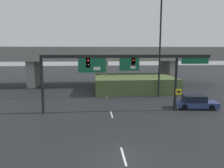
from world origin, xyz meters
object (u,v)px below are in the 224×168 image
Objects in this scene: signal_gantry at (122,65)px; speed_limit_sign at (178,97)px; highway_light_pole_near at (161,28)px; parked_sedan_near_right at (195,102)px.

signal_gantry reaches higher than speed_limit_sign.
highway_light_pole_near is at bearing 49.10° from signal_gantry.
parked_sedan_near_right is (2.52, 1.34, -0.97)m from speed_limit_sign.
signal_gantry is 10.34m from highway_light_pole_near.
signal_gantry is 6.93× the size of speed_limit_sign.
speed_limit_sign is 10.93m from highway_light_pole_near.
highway_light_pole_near is at bearing 117.50° from parked_sedan_near_right.
signal_gantry is 9.37m from parked_sedan_near_right.
speed_limit_sign is at bearing -7.05° from signal_gantry.
parked_sedan_near_right is (2.23, -6.44, -8.63)m from highway_light_pole_near.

